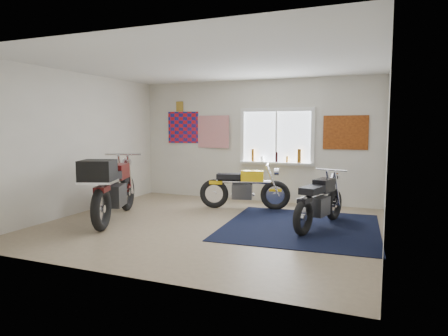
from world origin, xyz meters
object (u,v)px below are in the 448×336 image
at_px(yellow_triumph, 244,189).
at_px(maroon_tourer, 112,188).
at_px(black_chrome_bike, 319,203).
at_px(navy_rug, 300,227).

bearing_deg(yellow_triumph, maroon_tourer, -146.48).
bearing_deg(maroon_tourer, black_chrome_bike, -94.73).
xyz_separation_m(yellow_triumph, black_chrome_bike, (1.66, -0.94, 0.00)).
bearing_deg(maroon_tourer, navy_rug, -95.33).
distance_m(navy_rug, maroon_tourer, 3.32).
xyz_separation_m(navy_rug, yellow_triumph, (-1.37, 1.06, 0.40)).
distance_m(navy_rug, yellow_triumph, 1.78).
bearing_deg(black_chrome_bike, yellow_triumph, 74.75).
relative_size(yellow_triumph, black_chrome_bike, 1.01).
bearing_deg(black_chrome_bike, navy_rug, 126.79).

